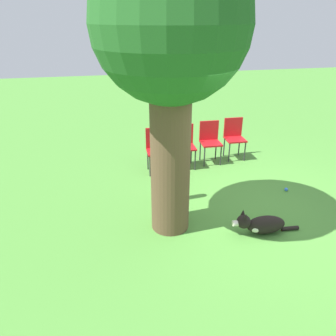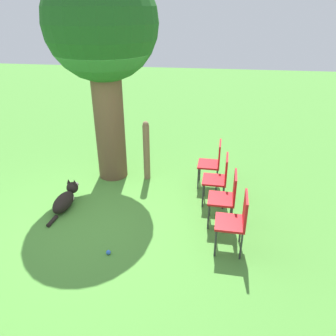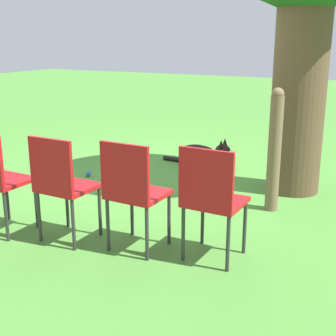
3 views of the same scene
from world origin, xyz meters
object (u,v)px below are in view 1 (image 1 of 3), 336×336
oak_tree (171,37)px  red_chair_2 (184,143)px  dog (261,224)px  red_chair_0 (234,135)px  fence_post (164,171)px  red_chair_3 (157,147)px  tennis_ball (286,189)px  red_chair_1 (210,139)px

oak_tree → red_chair_2: 3.28m
dog → red_chair_0: size_ratio=1.16×
oak_tree → red_chair_0: 3.95m
oak_tree → fence_post: size_ratio=3.20×
red_chair_3 → tennis_ball: (-1.45, -2.27, -0.52)m
oak_tree → tennis_ball: bearing=-75.1°
red_chair_2 → oak_tree: bearing=-18.0°
oak_tree → red_chair_3: (2.10, -0.17, -2.28)m
dog → red_chair_3: bearing=-62.0°
dog → fence_post: fence_post is taller
red_chair_1 → red_chair_2: 0.65m
red_chair_0 → red_chair_2: (-0.24, 1.27, 0.00)m
red_chair_0 → red_chair_2: 1.29m
red_chair_0 → red_chair_1: same height
dog → fence_post: size_ratio=0.87×
red_chair_3 → oak_tree: bearing=-2.7°
dog → tennis_ball: 1.60m
red_chair_1 → red_chair_2: size_ratio=1.00×
red_chair_1 → fence_post: bearing=-39.3°
red_chair_0 → tennis_ball: (-1.81, -0.37, -0.52)m
red_chair_1 → red_chair_2: (-0.12, 0.63, 0.00)m
dog → red_chair_3: red_chair_3 is taller
oak_tree → red_chair_3: 3.11m
tennis_ball → oak_tree: bearing=104.9°
red_chair_0 → red_chair_3: size_ratio=1.00×
oak_tree → red_chair_2: bearing=-19.9°
red_chair_0 → red_chair_2: bearing=-77.3°
red_chair_3 → dog: bearing=26.1°
oak_tree → fence_post: (0.75, -0.04, -2.20)m
red_chair_0 → red_chair_1: bearing=-77.3°
oak_tree → tennis_ball: size_ratio=59.05×
red_chair_1 → red_chair_3: same height
dog → red_chair_3: (2.58, 1.16, 0.39)m
fence_post → dog: bearing=-133.7°
red_chair_2 → red_chair_3: same height
fence_post → red_chair_2: 1.66m
oak_tree → dog: (-0.49, -1.33, -2.68)m
red_chair_3 → tennis_ball: bearing=59.4°
fence_post → tennis_ball: 2.47m
red_chair_0 → tennis_ball: bearing=13.5°
red_chair_1 → tennis_ball: 2.03m
oak_tree → red_chair_1: oak_tree is taller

